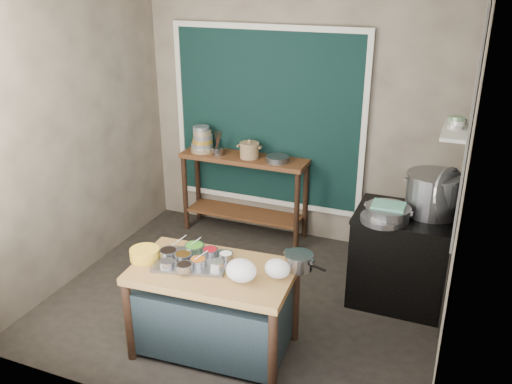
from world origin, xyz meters
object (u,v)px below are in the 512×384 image
at_px(stove_block, 404,259).
at_px(condiment_tray, 192,261).
at_px(prep_table, 214,309).
at_px(yellow_basin, 145,254).
at_px(saucepan, 299,261).
at_px(utensil_cup, 218,151).
at_px(steamer, 388,213).
at_px(ceramic_crock, 249,151).
at_px(stock_pot, 432,194).
at_px(back_counter, 244,195).

xyz_separation_m(stove_block, condiment_tray, (-1.49, -1.27, 0.34)).
bearing_deg(prep_table, yellow_basin, -176.96).
distance_m(saucepan, utensil_cup, 2.29).
bearing_deg(utensil_cup, saucepan, -48.84).
distance_m(condiment_tray, utensil_cup, 2.08).
bearing_deg(stove_block, steamer, -129.17).
xyz_separation_m(ceramic_crock, steamer, (1.66, -0.90, -0.08)).
height_order(condiment_tray, stock_pot, stock_pot).
relative_size(saucepan, utensil_cup, 1.59).
bearing_deg(condiment_tray, saucepan, 15.43).
relative_size(back_counter, utensil_cup, 10.07).
bearing_deg(back_counter, stock_pot, -17.40).
bearing_deg(stove_block, saucepan, -123.21).
height_order(back_counter, stock_pot, stock_pot).
relative_size(stove_block, steamer, 2.28).
height_order(yellow_basin, stock_pot, stock_pot).
bearing_deg(ceramic_crock, utensil_cup, -174.87).
bearing_deg(back_counter, prep_table, -73.53).
bearing_deg(saucepan, back_counter, 143.50).
distance_m(back_counter, condiment_tray, 2.06).
height_order(prep_table, saucepan, saucepan).
xyz_separation_m(prep_table, ceramic_crock, (-0.52, 2.01, 0.65)).
height_order(prep_table, condiment_tray, condiment_tray).
distance_m(prep_table, stove_block, 1.84).
relative_size(stove_block, condiment_tray, 1.60).
bearing_deg(saucepan, stock_pot, 72.21).
bearing_deg(back_counter, utensil_cup, -169.13).
height_order(stove_block, utensil_cup, utensil_cup).
relative_size(back_counter, ceramic_crock, 6.40).
bearing_deg(condiment_tray, stock_pot, 39.26).
height_order(prep_table, ceramic_crock, ceramic_crock).
xyz_separation_m(back_counter, ceramic_crock, (0.08, -0.02, 0.55)).
bearing_deg(back_counter, ceramic_crock, -17.12).
bearing_deg(saucepan, ceramic_crock, 142.16).
relative_size(utensil_cup, steamer, 0.36).
distance_m(yellow_basin, stock_pot, 2.51).
distance_m(condiment_tray, steamer, 1.72).
height_order(condiment_tray, saucepan, saucepan).
bearing_deg(prep_table, saucepan, 18.63).
xyz_separation_m(utensil_cup, steamer, (2.03, -0.87, -0.05)).
xyz_separation_m(prep_table, saucepan, (0.61, 0.25, 0.44)).
xyz_separation_m(condiment_tray, stock_pot, (1.66, 1.35, 0.30)).
bearing_deg(ceramic_crock, yellow_basin, -91.12).
relative_size(condiment_tray, yellow_basin, 2.41).
bearing_deg(condiment_tray, prep_table, -8.83).
bearing_deg(utensil_cup, back_counter, 10.87).
bearing_deg(utensil_cup, ceramic_crock, 5.13).
height_order(prep_table, yellow_basin, yellow_basin).
xyz_separation_m(saucepan, utensil_cup, (-1.51, 1.72, 0.18)).
height_order(condiment_tray, steamer, steamer).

